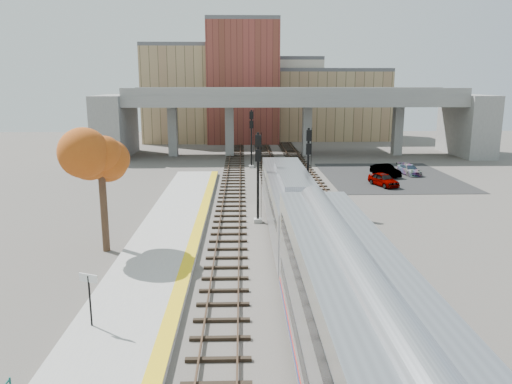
# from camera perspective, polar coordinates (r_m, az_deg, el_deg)

# --- Properties ---
(ground) EXTENTS (160.00, 160.00, 0.00)m
(ground) POSITION_cam_1_polar(r_m,az_deg,el_deg) (27.88, 3.18, -9.15)
(ground) COLOR #47423D
(ground) RESTS_ON ground
(platform) EXTENTS (4.50, 60.00, 0.35)m
(platform) POSITION_cam_1_polar(r_m,az_deg,el_deg) (28.17, -11.85, -8.80)
(platform) COLOR #9E9E99
(platform) RESTS_ON ground
(yellow_strip) EXTENTS (0.70, 60.00, 0.01)m
(yellow_strip) POSITION_cam_1_polar(r_m,az_deg,el_deg) (27.83, -7.98, -8.51)
(yellow_strip) COLOR yellow
(yellow_strip) RESTS_ON platform
(tracks) EXTENTS (10.70, 95.00, 0.25)m
(tracks) POSITION_cam_1_polar(r_m,az_deg,el_deg) (39.79, 3.03, -2.39)
(tracks) COLOR black
(tracks) RESTS_ON ground
(overpass) EXTENTS (54.00, 12.00, 9.50)m
(overpass) POSITION_cam_1_polar(r_m,az_deg,el_deg) (71.33, 4.20, 8.85)
(overpass) COLOR slate
(overpass) RESTS_ON ground
(buildings_far) EXTENTS (43.00, 21.00, 20.60)m
(buildings_far) POSITION_cam_1_polar(r_m,az_deg,el_deg) (92.50, 0.56, 10.99)
(buildings_far) COLOR #9B845A
(buildings_far) RESTS_ON ground
(parking_lot) EXTENTS (14.00, 18.00, 0.04)m
(parking_lot) POSITION_cam_1_polar(r_m,az_deg,el_deg) (57.16, 14.93, 1.72)
(parking_lot) COLOR black
(parking_lot) RESTS_ON ground
(locomotive) EXTENTS (3.02, 19.05, 4.10)m
(locomotive) POSITION_cam_1_polar(r_m,az_deg,el_deg) (33.86, 3.95, -1.21)
(locomotive) COLOR #A8AAB2
(locomotive) RESTS_ON ground
(signal_mast_near) EXTENTS (0.60, 0.64, 6.72)m
(signal_mast_near) POSITION_cam_1_polar(r_m,az_deg,el_deg) (36.48, 0.23, 1.41)
(signal_mast_near) COLOR #9E9E99
(signal_mast_near) RESTS_ON ground
(signal_mast_mid) EXTENTS (0.60, 0.64, 6.74)m
(signal_mast_mid) POSITION_cam_1_polar(r_m,az_deg,el_deg) (40.02, 5.95, 2.36)
(signal_mast_mid) COLOR #9E9E99
(signal_mast_mid) RESTS_ON ground
(signal_mast_far) EXTENTS (0.60, 0.64, 6.98)m
(signal_mast_far) POSITION_cam_1_polar(r_m,az_deg,el_deg) (60.57, -0.53, 6.01)
(signal_mast_far) COLOR #9E9E99
(signal_mast_far) RESTS_ON ground
(station_sign) EXTENTS (0.85, 0.40, 2.27)m
(station_sign) POSITION_cam_1_polar(r_m,az_deg,el_deg) (21.89, -18.53, -10.46)
(station_sign) COLOR black
(station_sign) RESTS_ON platform
(tree) EXTENTS (3.60, 3.60, 7.41)m
(tree) POSITION_cam_1_polar(r_m,az_deg,el_deg) (31.29, -17.31, 3.14)
(tree) COLOR #382619
(tree) RESTS_ON ground
(car_a) EXTENTS (2.71, 4.15, 1.32)m
(car_a) POSITION_cam_1_polar(r_m,az_deg,el_deg) (51.61, 14.37, 1.39)
(car_a) COLOR #99999E
(car_a) RESTS_ON parking_lot
(car_b) EXTENTS (2.72, 4.29, 1.33)m
(car_b) POSITION_cam_1_polar(r_m,az_deg,el_deg) (56.96, 14.58, 2.40)
(car_b) COLOR #99999E
(car_b) RESTS_ON parking_lot
(car_c) EXTENTS (2.22, 4.10, 1.13)m
(car_c) POSITION_cam_1_polar(r_m,az_deg,el_deg) (58.88, 17.11, 2.47)
(car_c) COLOR #99999E
(car_c) RESTS_ON parking_lot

